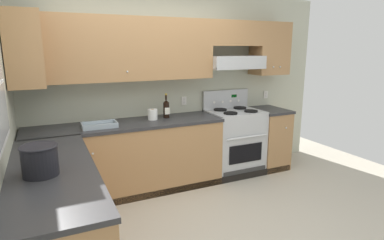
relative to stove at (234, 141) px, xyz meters
name	(u,v)px	position (x,y,z in m)	size (l,w,h in m)	color
ground_plane	(197,235)	(-1.23, -1.25, -0.48)	(7.04, 7.04, 0.00)	#B2AA99
wall_back	(174,73)	(-0.83, 0.27, 1.00)	(4.68, 0.57, 2.55)	#B7BAA3
counter_back_run	(155,155)	(-1.23, -0.01, -0.03)	(3.60, 0.65, 0.91)	#A87A4C
counter_left_run	(58,222)	(-2.47, -1.26, -0.03)	(0.63, 1.91, 0.91)	#A87A4C
stove	(234,141)	(0.00, 0.00, 0.00)	(0.76, 0.62, 1.20)	#B7BABC
wine_bottle	(166,108)	(-1.03, 0.08, 0.56)	(0.08, 0.08, 0.32)	black
bowl	(99,126)	(-1.92, -0.09, 0.45)	(0.40, 0.23, 0.06)	#9EADB7
bucket	(40,160)	(-2.54, -1.37, 0.55)	(0.26, 0.26, 0.22)	black
paper_towel_roll	(152,114)	(-1.23, 0.04, 0.50)	(0.12, 0.12, 0.14)	white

